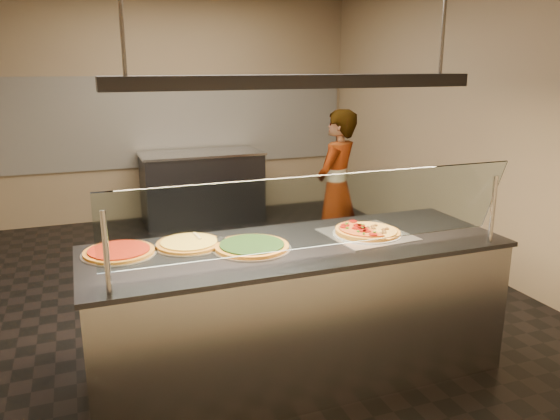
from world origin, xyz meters
name	(u,v)px	position (x,y,z in m)	size (l,w,h in m)	color
ground	(236,297)	(0.00, 0.00, -0.01)	(5.00, 6.00, 0.02)	black
wall_back	(171,106)	(0.00, 3.01, 1.50)	(5.00, 0.02, 3.00)	#927F5E
wall_front	(470,230)	(0.00, -3.01, 1.50)	(5.00, 0.02, 3.00)	#927F5E
wall_right	(474,121)	(2.51, 0.00, 1.50)	(0.02, 6.00, 3.00)	#927F5E
tile_band	(173,121)	(0.00, 2.98, 1.30)	(4.90, 0.02, 1.20)	silver
serving_counter	(297,310)	(0.03, -1.38, 0.47)	(2.72, 0.94, 0.93)	#B7B7BC
sneeze_guard	(321,213)	(0.03, -1.73, 1.23)	(2.48, 0.18, 0.54)	#B7B7BC
perforated_tray	(367,234)	(0.55, -1.36, 0.94)	(0.57, 0.57, 0.01)	silver
half_pizza_pepperoni	(353,231)	(0.44, -1.36, 0.96)	(0.25, 0.45, 0.05)	#9B5D1B
half_pizza_sausage	(381,229)	(0.65, -1.36, 0.96)	(0.25, 0.45, 0.04)	#9B5D1B
pizza_spinach	(252,246)	(-0.27, -1.36, 0.95)	(0.50, 0.50, 0.03)	silver
pizza_cheese	(189,243)	(-0.63, -1.16, 0.94)	(0.44, 0.44, 0.03)	silver
pizza_tomato	(119,251)	(-1.06, -1.17, 0.94)	(0.46, 0.46, 0.03)	silver
pizza_spatula	(205,238)	(-0.52, -1.13, 0.96)	(0.18, 0.23, 0.02)	#B7B7BC
prep_table	(202,187)	(0.28, 2.55, 0.47)	(1.59, 0.74, 0.93)	#2F2F33
worker	(336,188)	(1.22, 0.47, 0.81)	(0.59, 0.39, 1.62)	#3B3842
heat_lamp_housing	(299,82)	(0.03, -1.38, 1.95)	(2.30, 0.18, 0.08)	#2F2F33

